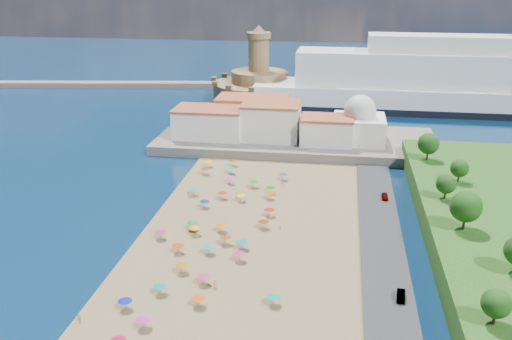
# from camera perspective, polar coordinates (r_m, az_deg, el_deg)

# --- Properties ---
(ground) EXTENTS (700.00, 700.00, 0.00)m
(ground) POSITION_cam_1_polar(r_m,az_deg,el_deg) (122.16, -3.65, -7.35)
(ground) COLOR #071938
(ground) RESTS_ON ground
(terrace) EXTENTS (90.00, 36.00, 3.00)m
(terrace) POSITION_cam_1_polar(r_m,az_deg,el_deg) (187.68, 4.03, 2.90)
(terrace) COLOR #59544C
(terrace) RESTS_ON ground
(jetty) EXTENTS (18.00, 70.00, 2.40)m
(jetty) POSITION_cam_1_polar(r_m,az_deg,el_deg) (223.90, -0.85, 5.62)
(jetty) COLOR #59544C
(jetty) RESTS_ON ground
(breakwater) EXTENTS (199.03, 34.77, 2.60)m
(breakwater) POSITION_cam_1_polar(r_m,az_deg,el_deg) (296.80, -18.54, 8.11)
(breakwater) COLOR #59544C
(breakwater) RESTS_ON ground
(waterfront_buildings) EXTENTS (57.00, 29.00, 11.00)m
(waterfront_buildings) POSITION_cam_1_polar(r_m,az_deg,el_deg) (188.01, 0.11, 4.99)
(waterfront_buildings) COLOR silver
(waterfront_buildings) RESTS_ON terrace
(domed_building) EXTENTS (16.00, 16.00, 15.00)m
(domed_building) POSITION_cam_1_polar(r_m,az_deg,el_deg) (183.31, 10.29, 4.65)
(domed_building) COLOR silver
(domed_building) RESTS_ON terrace
(fortress) EXTENTS (40.00, 40.00, 32.40)m
(fortress) POSITION_cam_1_polar(r_m,az_deg,el_deg) (251.65, 0.28, 8.46)
(fortress) COLOR olive
(fortress) RESTS_ON ground
(cruise_ship) EXTENTS (170.09, 26.88, 37.15)m
(cruise_ship) POSITION_cam_1_polar(r_m,az_deg,el_deg) (244.57, 20.28, 7.96)
(cruise_ship) COLOR black
(cruise_ship) RESTS_ON ground
(beach_parasols) EXTENTS (30.33, 116.41, 2.20)m
(beach_parasols) POSITION_cam_1_polar(r_m,az_deg,el_deg) (113.16, -5.41, -8.50)
(beach_parasols) COLOR gray
(beach_parasols) RESTS_ON beach
(beachgoers) EXTENTS (33.63, 90.30, 1.89)m
(beachgoers) POSITION_cam_1_polar(r_m,az_deg,el_deg) (119.64, -4.50, -7.36)
(beachgoers) COLOR tan
(beachgoers) RESTS_ON beach
(parked_cars) EXTENTS (2.05, 75.73, 1.36)m
(parked_cars) POSITION_cam_1_polar(r_m,az_deg,el_deg) (109.75, 14.02, -10.47)
(parked_cars) COLOR gray
(parked_cars) RESTS_ON promenade
(hillside_trees) EXTENTS (16.40, 112.78, 8.08)m
(hillside_trees) POSITION_cam_1_polar(r_m,az_deg,el_deg) (114.05, 20.80, -5.07)
(hillside_trees) COLOR #382314
(hillside_trees) RESTS_ON hillside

